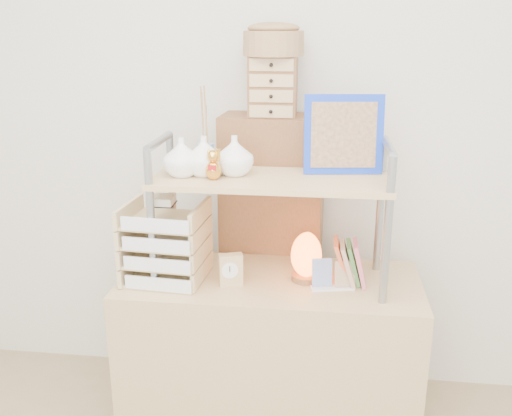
# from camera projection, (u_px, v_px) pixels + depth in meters

# --- Properties ---
(room_shell) EXTENTS (3.42, 3.41, 2.61)m
(room_shell) POSITION_uv_depth(u_px,v_px,m) (237.00, 39.00, 1.24)
(room_shell) COLOR silver
(room_shell) RESTS_ON ground
(desk) EXTENTS (1.20, 0.50, 0.75)m
(desk) POSITION_uv_depth(u_px,v_px,m) (269.00, 360.00, 2.40)
(desk) COLOR tan
(desk) RESTS_ON ground
(cabinet) EXTENTS (0.46, 0.26, 1.35)m
(cabinet) POSITION_uv_depth(u_px,v_px,m) (272.00, 260.00, 2.66)
(cabinet) COLOR brown
(cabinet) RESTS_ON ground
(hutch) EXTENTS (0.90, 0.34, 0.73)m
(hutch) POSITION_uv_depth(u_px,v_px,m) (253.00, 173.00, 2.17)
(hutch) COLOR gray
(hutch) RESTS_ON desk
(letter_tray) EXTENTS (0.31, 0.29, 0.35)m
(letter_tray) POSITION_uv_depth(u_px,v_px,m) (165.00, 247.00, 2.24)
(letter_tray) COLOR tan
(letter_tray) RESTS_ON desk
(salt_lamp) EXTENTS (0.13, 0.12, 0.20)m
(salt_lamp) POSITION_uv_depth(u_px,v_px,m) (306.00, 256.00, 2.25)
(salt_lamp) COLOR brown
(salt_lamp) RESTS_ON desk
(desk_clock) EXTENTS (0.10, 0.06, 0.13)m
(desk_clock) POSITION_uv_depth(u_px,v_px,m) (231.00, 270.00, 2.22)
(desk_clock) COLOR tan
(desk_clock) RESTS_ON desk
(postcard_stand) EXTENTS (0.17, 0.08, 0.12)m
(postcard_stand) POSITION_uv_depth(u_px,v_px,m) (333.00, 280.00, 2.20)
(postcard_stand) COLOR white
(postcard_stand) RESTS_ON desk
(drawer_chest) EXTENTS (0.20, 0.16, 0.25)m
(drawer_chest) POSITION_uv_depth(u_px,v_px,m) (273.00, 87.00, 2.40)
(drawer_chest) COLOR brown
(drawer_chest) RESTS_ON cabinet
(woven_basket) EXTENTS (0.25, 0.25, 0.10)m
(woven_basket) POSITION_uv_depth(u_px,v_px,m) (273.00, 43.00, 2.34)
(woven_basket) COLOR brown
(woven_basket) RESTS_ON drawer_chest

